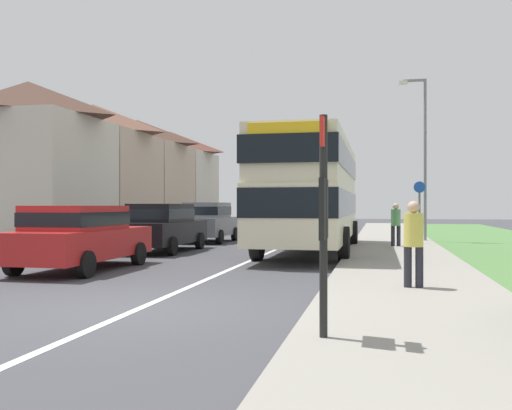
{
  "coord_description": "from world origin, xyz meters",
  "views": [
    {
      "loc": [
        3.6,
        -8.06,
        1.59
      ],
      "look_at": [
        0.56,
        5.96,
        1.6
      ],
      "focal_mm": 39.73,
      "sensor_mm": 36.0,
      "label": 1
    }
  ],
  "objects_px": {
    "pedestrian_walking_away": "(396,222)",
    "street_lamp_mid": "(422,148)",
    "cycle_route_sign": "(420,210)",
    "parked_car_black": "(163,225)",
    "parked_car_red": "(80,234)",
    "parked_car_grey": "(208,221)",
    "double_decker_bus": "(311,189)",
    "pedestrian_at_stop": "(414,240)",
    "bus_stop_sign": "(324,210)"
  },
  "relations": [
    {
      "from": "street_lamp_mid",
      "to": "pedestrian_at_stop",
      "type": "bearing_deg",
      "value": -94.79
    },
    {
      "from": "parked_car_black",
      "to": "bus_stop_sign",
      "type": "distance_m",
      "value": 13.62
    },
    {
      "from": "parked_car_red",
      "to": "parked_car_grey",
      "type": "bearing_deg",
      "value": 90.3
    },
    {
      "from": "parked_car_grey",
      "to": "pedestrian_walking_away",
      "type": "relative_size",
      "value": 2.34
    },
    {
      "from": "double_decker_bus",
      "to": "parked_car_red",
      "type": "xyz_separation_m",
      "value": [
        -4.95,
        -6.3,
        -1.26
      ]
    },
    {
      "from": "parked_car_red",
      "to": "bus_stop_sign",
      "type": "relative_size",
      "value": 1.72
    },
    {
      "from": "parked_car_grey",
      "to": "pedestrian_walking_away",
      "type": "height_order",
      "value": "parked_car_grey"
    },
    {
      "from": "cycle_route_sign",
      "to": "parked_car_black",
      "type": "bearing_deg",
      "value": -152.46
    },
    {
      "from": "pedestrian_walking_away",
      "to": "parked_car_grey",
      "type": "bearing_deg",
      "value": 162.98
    },
    {
      "from": "parked_car_red",
      "to": "pedestrian_at_stop",
      "type": "bearing_deg",
      "value": -15.05
    },
    {
      "from": "parked_car_black",
      "to": "pedestrian_at_stop",
      "type": "height_order",
      "value": "pedestrian_at_stop"
    },
    {
      "from": "parked_car_black",
      "to": "pedestrian_at_stop",
      "type": "relative_size",
      "value": 2.73
    },
    {
      "from": "pedestrian_walking_away",
      "to": "street_lamp_mid",
      "type": "relative_size",
      "value": 0.24
    },
    {
      "from": "parked_car_red",
      "to": "parked_car_black",
      "type": "distance_m",
      "value": 5.63
    },
    {
      "from": "parked_car_grey",
      "to": "cycle_route_sign",
      "type": "relative_size",
      "value": 1.55
    },
    {
      "from": "pedestrian_at_stop",
      "to": "parked_car_red",
      "type": "bearing_deg",
      "value": 164.95
    },
    {
      "from": "double_decker_bus",
      "to": "street_lamp_mid",
      "type": "distance_m",
      "value": 7.28
    },
    {
      "from": "cycle_route_sign",
      "to": "street_lamp_mid",
      "type": "relative_size",
      "value": 0.37
    },
    {
      "from": "pedestrian_walking_away",
      "to": "bus_stop_sign",
      "type": "distance_m",
      "value": 14.77
    },
    {
      "from": "double_decker_bus",
      "to": "pedestrian_at_stop",
      "type": "distance_m",
      "value": 8.92
    },
    {
      "from": "parked_car_black",
      "to": "parked_car_grey",
      "type": "distance_m",
      "value": 5.21
    },
    {
      "from": "street_lamp_mid",
      "to": "cycle_route_sign",
      "type": "bearing_deg",
      "value": -97.42
    },
    {
      "from": "pedestrian_at_stop",
      "to": "parked_car_grey",
      "type": "bearing_deg",
      "value": 121.17
    },
    {
      "from": "pedestrian_walking_away",
      "to": "parked_car_red",
      "type": "bearing_deg",
      "value": -132.57
    },
    {
      "from": "parked_car_grey",
      "to": "pedestrian_at_stop",
      "type": "bearing_deg",
      "value": -58.83
    },
    {
      "from": "parked_car_grey",
      "to": "cycle_route_sign",
      "type": "xyz_separation_m",
      "value": [
        8.76,
        -0.64,
        0.49
      ]
    },
    {
      "from": "bus_stop_sign",
      "to": "street_lamp_mid",
      "type": "xyz_separation_m",
      "value": [
        2.4,
        18.36,
        2.45
      ]
    },
    {
      "from": "pedestrian_walking_away",
      "to": "cycle_route_sign",
      "type": "distance_m",
      "value": 2.05
    },
    {
      "from": "parked_car_black",
      "to": "pedestrian_walking_away",
      "type": "relative_size",
      "value": 2.73
    },
    {
      "from": "double_decker_bus",
      "to": "parked_car_black",
      "type": "height_order",
      "value": "double_decker_bus"
    },
    {
      "from": "double_decker_bus",
      "to": "pedestrian_at_stop",
      "type": "bearing_deg",
      "value": -71.46
    },
    {
      "from": "parked_car_black",
      "to": "parked_car_red",
      "type": "bearing_deg",
      "value": -89.32
    },
    {
      "from": "double_decker_bus",
      "to": "street_lamp_mid",
      "type": "relative_size",
      "value": 1.51
    },
    {
      "from": "double_decker_bus",
      "to": "pedestrian_walking_away",
      "type": "height_order",
      "value": "double_decker_bus"
    },
    {
      "from": "pedestrian_walking_away",
      "to": "bus_stop_sign",
      "type": "xyz_separation_m",
      "value": [
        -1.21,
        -14.71,
        0.56
      ]
    },
    {
      "from": "parked_car_grey",
      "to": "street_lamp_mid",
      "type": "bearing_deg",
      "value": 7.98
    },
    {
      "from": "pedestrian_at_stop",
      "to": "cycle_route_sign",
      "type": "xyz_separation_m",
      "value": [
        0.94,
        12.29,
        0.45
      ]
    },
    {
      "from": "street_lamp_mid",
      "to": "parked_car_red",
      "type": "bearing_deg",
      "value": -126.49
    },
    {
      "from": "parked_car_black",
      "to": "parked_car_grey",
      "type": "height_order",
      "value": "parked_car_grey"
    },
    {
      "from": "pedestrian_walking_away",
      "to": "street_lamp_mid",
      "type": "bearing_deg",
      "value": 71.89
    },
    {
      "from": "pedestrian_walking_away",
      "to": "cycle_route_sign",
      "type": "xyz_separation_m",
      "value": [
        0.95,
        1.76,
        0.45
      ]
    },
    {
      "from": "parked_car_red",
      "to": "parked_car_black",
      "type": "xyz_separation_m",
      "value": [
        -0.07,
        5.63,
        0.03
      ]
    },
    {
      "from": "parked_car_grey",
      "to": "double_decker_bus",
      "type": "bearing_deg",
      "value": -42.18
    },
    {
      "from": "pedestrian_at_stop",
      "to": "cycle_route_sign",
      "type": "bearing_deg",
      "value": 85.62
    },
    {
      "from": "parked_car_red",
      "to": "cycle_route_sign",
      "type": "bearing_deg",
      "value": 49.53
    },
    {
      "from": "double_decker_bus",
      "to": "parked_car_black",
      "type": "distance_m",
      "value": 5.21
    },
    {
      "from": "parked_car_black",
      "to": "pedestrian_at_stop",
      "type": "bearing_deg",
      "value": -44.58
    },
    {
      "from": "pedestrian_walking_away",
      "to": "cycle_route_sign",
      "type": "height_order",
      "value": "cycle_route_sign"
    },
    {
      "from": "pedestrian_walking_away",
      "to": "bus_stop_sign",
      "type": "bearing_deg",
      "value": -94.7
    },
    {
      "from": "pedestrian_at_stop",
      "to": "parked_car_black",
      "type": "bearing_deg",
      "value": 135.42
    }
  ]
}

